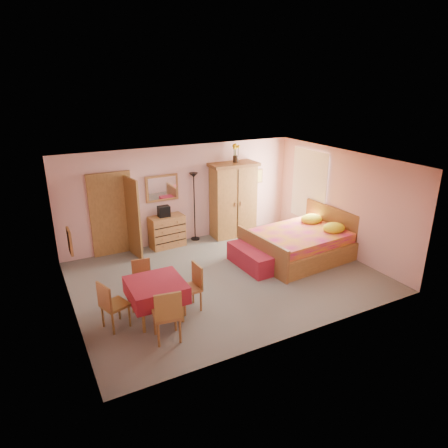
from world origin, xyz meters
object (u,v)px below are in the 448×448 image
floor_lamp (194,207)px  chair_north (143,281)px  chair_east (189,288)px  wall_mirror (162,188)px  stereo (164,211)px  wardrobe (233,200)px  chair_west (115,304)px  chest_of_drawers (167,231)px  chair_south (167,314)px  bench (251,258)px  sunflower_vase (236,153)px  bed (299,236)px  dining_table (157,300)px

floor_lamp → chair_north: (-2.21, -2.47, -0.53)m
chair_north → chair_east: bearing=138.1°
wall_mirror → stereo: 0.60m
wardrobe → chair_west: bearing=-141.4°
stereo → chair_west: size_ratio=0.33×
chest_of_drawers → floor_lamp: floor_lamp is taller
floor_lamp → chair_south: size_ratio=1.90×
floor_lamp → chair_west: (-2.93, -3.16, -0.48)m
floor_lamp → chair_west: 4.34m
stereo → bench: bearing=-57.0°
wall_mirror → chair_west: (-2.08, -3.25, -1.09)m
wall_mirror → floor_lamp: 1.05m
chest_of_drawers → sunflower_vase: 2.78m
floor_lamp → chair_north: floor_lamp is taller
floor_lamp → chair_south: bearing=-119.8°
wall_mirror → bed: wall_mirror is taller
dining_table → chair_west: chair_west is taller
chair_south → bed: bearing=31.1°
chest_of_drawers → dining_table: bearing=-117.8°
chest_of_drawers → floor_lamp: size_ratio=0.48×
sunflower_vase → dining_table: size_ratio=0.50×
chair_north → chair_west: bearing=51.5°
chest_of_drawers → wall_mirror: (0.00, 0.21, 1.13)m
floor_lamp → chair_south: (-2.25, -3.92, -0.45)m
sunflower_vase → chair_west: (-4.11, -3.00, -1.87)m
floor_lamp → chair_north: size_ratio=2.30×
floor_lamp → bench: size_ratio=1.36×
floor_lamp → chair_north: 3.36m
bench → chair_west: 3.52m
dining_table → chair_east: (0.63, -0.03, 0.09)m
chest_of_drawers → bench: (1.30, -2.10, -0.19)m
wardrobe → chair_east: size_ratio=2.27×
chair_north → dining_table: bearing=99.8°
chair_east → floor_lamp: bearing=-28.1°
chair_south → chair_north: chair_south is taller
wardrobe → sunflower_vase: bearing=28.7°
stereo → bed: stereo is taller
stereo → bed: (2.70, -2.16, -0.43)m
floor_lamp → chair_south: 4.54m
bench → chair_north: bearing=-174.7°
stereo → dining_table: 3.39m
dining_table → chair_east: chair_east is taller
chest_of_drawers → wardrobe: size_ratio=0.43×
chair_west → bed: bearing=81.7°
chest_of_drawers → wardrobe: wardrobe is taller
floor_lamp → bed: (1.79, -2.28, -0.38)m
wall_mirror → chair_east: size_ratio=0.96×
chest_of_drawers → dining_table: chest_of_drawers is taller
wall_mirror → bed: 3.68m
chest_of_drawers → chair_east: 3.20m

